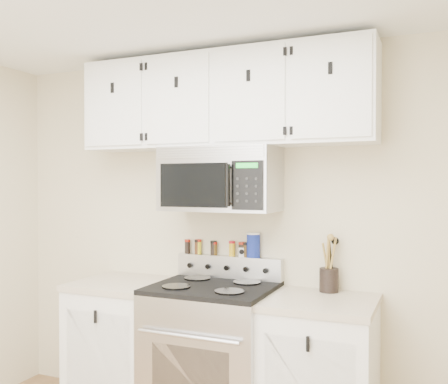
# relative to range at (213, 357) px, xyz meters

# --- Properties ---
(back_wall) EXTENTS (3.50, 0.01, 2.50)m
(back_wall) POSITION_rel_range_xyz_m (0.00, 0.32, 0.76)
(back_wall) COLOR beige
(back_wall) RESTS_ON floor
(range) EXTENTS (0.76, 0.65, 1.10)m
(range) POSITION_rel_range_xyz_m (0.00, 0.00, 0.00)
(range) COLOR #B7B7BA
(range) RESTS_ON floor
(base_cabinet_left) EXTENTS (0.64, 0.62, 0.92)m
(base_cabinet_left) POSITION_rel_range_xyz_m (-0.69, 0.02, -0.03)
(base_cabinet_left) COLOR white
(base_cabinet_left) RESTS_ON floor
(base_cabinet_right) EXTENTS (0.64, 0.62, 0.92)m
(base_cabinet_right) POSITION_rel_range_xyz_m (0.69, 0.02, -0.03)
(base_cabinet_right) COLOR white
(base_cabinet_right) RESTS_ON floor
(microwave) EXTENTS (0.76, 0.44, 0.42)m
(microwave) POSITION_rel_range_xyz_m (0.00, 0.13, 1.14)
(microwave) COLOR #9E9EA3
(microwave) RESTS_ON back_wall
(upper_cabinets) EXTENTS (2.00, 0.35, 0.62)m
(upper_cabinets) POSITION_rel_range_xyz_m (-0.00, 0.15, 1.66)
(upper_cabinets) COLOR white
(upper_cabinets) RESTS_ON back_wall
(utensil_crock) EXTENTS (0.12, 0.12, 0.35)m
(utensil_crock) POSITION_rel_range_xyz_m (0.70, 0.23, 0.52)
(utensil_crock) COLOR black
(utensil_crock) RESTS_ON base_cabinet_right
(kitchen_timer) EXTENTS (0.07, 0.06, 0.06)m
(kitchen_timer) POSITION_rel_range_xyz_m (0.10, 0.28, 0.65)
(kitchen_timer) COLOR silver
(kitchen_timer) RESTS_ON range
(salt_canister) EXTENTS (0.09, 0.09, 0.17)m
(salt_canister) POSITION_rel_range_xyz_m (0.18, 0.28, 0.70)
(salt_canister) COLOR navy
(salt_canister) RESTS_ON range
(spice_jar_0) EXTENTS (0.04, 0.04, 0.10)m
(spice_jar_0) POSITION_rel_range_xyz_m (-0.33, 0.28, 0.66)
(spice_jar_0) COLOR black
(spice_jar_0) RESTS_ON range
(spice_jar_1) EXTENTS (0.05, 0.05, 0.10)m
(spice_jar_1) POSITION_rel_range_xyz_m (-0.24, 0.28, 0.66)
(spice_jar_1) COLOR #462510
(spice_jar_1) RESTS_ON range
(spice_jar_2) EXTENTS (0.04, 0.04, 0.10)m
(spice_jar_2) POSITION_rel_range_xyz_m (-0.24, 0.28, 0.67)
(spice_jar_2) COLOR yellow
(spice_jar_2) RESTS_ON range
(spice_jar_3) EXTENTS (0.04, 0.04, 0.10)m
(spice_jar_3) POSITION_rel_range_xyz_m (-0.12, 0.28, 0.66)
(spice_jar_3) COLOR black
(spice_jar_3) RESTS_ON range
(spice_jar_4) EXTENTS (0.04, 0.04, 0.09)m
(spice_jar_4) POSITION_rel_range_xyz_m (-0.11, 0.28, 0.66)
(spice_jar_4) COLOR #453210
(spice_jar_4) RESTS_ON range
(spice_jar_5) EXTENTS (0.04, 0.04, 0.10)m
(spice_jar_5) POSITION_rel_range_xyz_m (0.02, 0.28, 0.67)
(spice_jar_5) COLOR gold
(spice_jar_5) RESTS_ON range
(spice_jar_6) EXTENTS (0.05, 0.05, 0.10)m
(spice_jar_6) POSITION_rel_range_xyz_m (0.09, 0.28, 0.66)
(spice_jar_6) COLOR black
(spice_jar_6) RESTS_ON range
(spice_jar_7) EXTENTS (0.04, 0.04, 0.10)m
(spice_jar_7) POSITION_rel_range_xyz_m (0.12, 0.28, 0.66)
(spice_jar_7) COLOR #412C0F
(spice_jar_7) RESTS_ON range
(spice_jar_8) EXTENTS (0.04, 0.04, 0.10)m
(spice_jar_8) POSITION_rel_range_xyz_m (0.18, 0.28, 0.66)
(spice_jar_8) COLOR yellow
(spice_jar_8) RESTS_ON range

